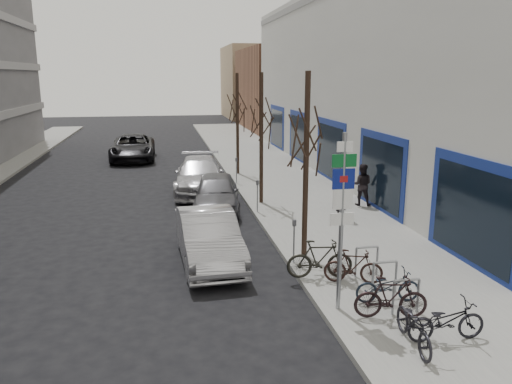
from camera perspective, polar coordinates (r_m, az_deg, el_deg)
name	(u,v)px	position (r m, az deg, el deg)	size (l,w,h in m)	color
ground	(235,324)	(11.45, -2.46, -14.82)	(120.00, 120.00, 0.00)	black
sidewalk_east	(304,202)	(21.53, 5.56, -1.12)	(5.00, 70.00, 0.15)	slate
commercial_building	(489,82)	(31.87, 25.08, 11.31)	(20.00, 32.00, 10.00)	#B7B7B2
brick_building_far	(304,89)	(52.07, 5.46, 11.62)	(12.00, 14.00, 8.00)	brown
tan_building_far	(276,82)	(66.71, 2.24, 12.43)	(13.00, 12.00, 9.00)	#937A5B
highway_sign_pole	(342,212)	(11.09, 9.79, -2.25)	(0.55, 0.10, 4.20)	gray
bike_rack	(385,273)	(12.73, 14.50, -9.00)	(0.66, 2.26, 0.83)	gray
tree_near	(307,122)	(14.15, 5.85, 7.97)	(1.80, 1.80, 5.50)	black
tree_mid	(261,108)	(20.45, 0.62, 9.62)	(1.80, 1.80, 5.50)	black
tree_far	(237,100)	(26.84, -2.15, 10.47)	(1.80, 1.80, 5.50)	black
meter_front	(294,237)	(14.21, 4.38, -5.14)	(0.10, 0.08, 1.27)	gray
meter_mid	(257,193)	(19.37, 0.16, -0.12)	(0.10, 0.08, 1.27)	gray
meter_back	(236,168)	(24.68, -2.25, 2.77)	(0.10, 0.08, 1.27)	gray
bike_near_left	(415,322)	(10.56, 17.67, -14.00)	(0.51, 1.68, 1.02)	black
bike_near_right	(391,297)	(11.53, 15.17, -11.52)	(0.49, 1.63, 0.99)	black
bike_mid_curb	(388,283)	(12.28, 14.86, -10.05)	(0.47, 1.54, 0.94)	black
bike_mid_inner	(320,259)	(13.30, 7.30, -7.57)	(0.52, 1.76, 1.07)	black
bike_far_curb	(447,317)	(10.98, 20.94, -13.24)	(0.50, 1.64, 1.00)	black
bike_far_inner	(353,266)	(13.14, 11.07, -8.32)	(0.45, 1.52, 0.92)	black
parked_car_front	(208,238)	(14.68, -5.46, -5.21)	(1.60, 4.59, 1.51)	#ACABB1
parked_car_mid	(216,193)	(20.22, -4.56, -0.06)	(1.78, 4.43, 1.51)	#535358
parked_car_back	(200,175)	(23.55, -6.45, 1.91)	(2.25, 5.53, 1.60)	#B0AFB5
lane_car	(133,147)	(33.44, -13.89, 4.97)	(2.70, 5.85, 1.63)	black
pedestrian_near	(340,196)	(18.78, 9.61, -0.45)	(0.63, 0.41, 1.72)	black
pedestrian_far	(362,184)	(20.87, 11.98, 0.86)	(0.64, 0.44, 1.75)	black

